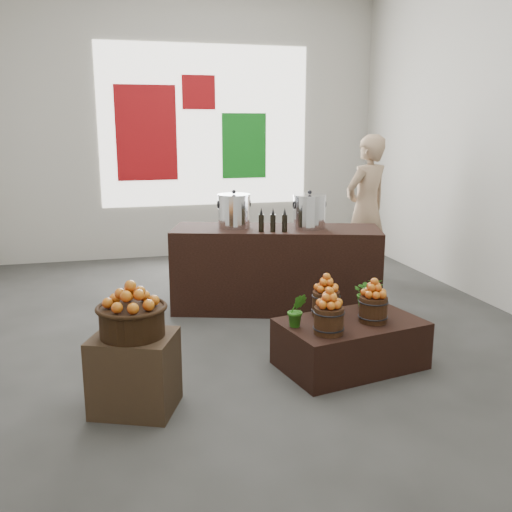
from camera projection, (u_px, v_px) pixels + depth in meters
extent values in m
plane|color=#3E3E3B|center=(238.00, 328.00, 5.81)|extent=(7.00, 7.00, 0.00)
cube|color=#B0ADA2|center=(186.00, 126.00, 8.65)|extent=(6.00, 0.04, 4.00)
cube|color=white|center=(206.00, 126.00, 8.71)|extent=(3.20, 0.02, 2.40)
cube|color=maroon|center=(146.00, 133.00, 8.50)|extent=(0.90, 0.04, 1.40)
cube|color=#117219|center=(244.00, 146.00, 8.91)|extent=(0.70, 0.04, 1.00)
cube|color=maroon|center=(199.00, 92.00, 8.56)|extent=(0.50, 0.04, 0.50)
cube|color=#443020|center=(135.00, 373.00, 4.10)|extent=(0.71, 0.65, 0.57)
cylinder|color=black|center=(132.00, 321.00, 4.02)|extent=(0.46, 0.46, 0.21)
cube|color=black|center=(350.00, 344.00, 4.86)|extent=(1.29, 0.94, 0.41)
cylinder|color=#3A1E10|center=(329.00, 320.00, 4.51)|extent=(0.24, 0.24, 0.22)
cylinder|color=#3A1E10|center=(373.00, 309.00, 4.78)|extent=(0.24, 0.24, 0.22)
cylinder|color=#3A1E10|center=(326.00, 304.00, 4.93)|extent=(0.24, 0.24, 0.22)
imported|color=#266815|center=(368.00, 293.00, 5.12)|extent=(0.31, 0.28, 0.29)
imported|color=#266815|center=(297.00, 310.00, 4.65)|extent=(0.18, 0.16, 0.28)
cube|color=black|center=(276.00, 269.00, 6.34)|extent=(2.37, 1.36, 0.92)
cylinder|color=silver|center=(234.00, 212.00, 6.22)|extent=(0.35, 0.35, 0.35)
cylinder|color=silver|center=(309.00, 212.00, 6.18)|extent=(0.35, 0.35, 0.35)
imported|color=#9F8061|center=(366.00, 209.00, 7.41)|extent=(0.82, 0.69, 1.91)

